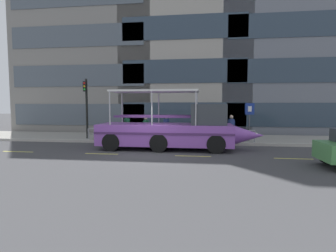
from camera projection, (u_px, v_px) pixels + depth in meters
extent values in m
plane|color=#3D3D3F|center=(149.00, 152.00, 14.38)|extent=(120.00, 120.00, 0.00)
cube|color=gray|center=(164.00, 138.00, 19.90)|extent=(32.00, 4.80, 0.18)
cube|color=#B2ADA3|center=(159.00, 143.00, 17.44)|extent=(32.00, 0.18, 0.18)
cube|color=#DBD64C|center=(18.00, 152.00, 14.51)|extent=(1.80, 0.12, 0.01)
cube|color=#DBD64C|center=(101.00, 154.00, 13.87)|extent=(1.80, 0.12, 0.01)
cube|color=#DBD64C|center=(193.00, 156.00, 13.24)|extent=(1.80, 0.12, 0.01)
cube|color=#DBD64C|center=(293.00, 159.00, 12.60)|extent=(1.80, 0.12, 0.01)
cube|color=#4C5660|center=(78.00, 115.00, 23.61)|extent=(12.18, 0.06, 1.89)
cube|color=#4C5660|center=(77.00, 76.00, 23.34)|extent=(12.18, 0.06, 1.89)
cube|color=#4C5660|center=(76.00, 36.00, 23.07)|extent=(12.18, 0.06, 1.89)
cube|color=#2D3D4C|center=(183.00, 114.00, 22.35)|extent=(10.47, 0.06, 1.98)
cube|color=#2D3D4C|center=(183.00, 71.00, 22.07)|extent=(10.47, 0.06, 1.98)
cube|color=#2D3D4C|center=(183.00, 27.00, 21.78)|extent=(10.47, 0.06, 1.98)
cube|color=slate|center=(269.00, 22.00, 25.79)|extent=(9.54, 10.46, 21.30)
cube|color=#2D3D4C|center=(282.00, 115.00, 21.29)|extent=(8.78, 0.06, 1.95)
cube|color=#2D3D4C|center=(283.00, 70.00, 21.01)|extent=(8.78, 0.06, 1.95)
cube|color=#2D3D4C|center=(285.00, 25.00, 20.73)|extent=(8.78, 0.06, 1.95)
cylinder|color=gray|center=(168.00, 130.00, 17.64)|extent=(11.22, 0.07, 0.07)
cylinder|color=gray|center=(168.00, 135.00, 17.67)|extent=(11.22, 0.06, 0.06)
cylinder|color=gray|center=(89.00, 134.00, 18.41)|extent=(0.09, 0.09, 0.74)
cylinder|color=gray|center=(114.00, 134.00, 18.16)|extent=(0.09, 0.09, 0.74)
cylinder|color=gray|center=(141.00, 135.00, 17.91)|extent=(0.09, 0.09, 0.74)
cylinder|color=gray|center=(168.00, 135.00, 17.67)|extent=(0.09, 0.09, 0.74)
cylinder|color=gray|center=(196.00, 136.00, 17.42)|extent=(0.09, 0.09, 0.74)
cylinder|color=gray|center=(225.00, 136.00, 17.17)|extent=(0.09, 0.09, 0.74)
cylinder|color=gray|center=(255.00, 137.00, 16.92)|extent=(0.09, 0.09, 0.74)
cylinder|color=black|center=(87.00, 109.00, 18.82)|extent=(0.16, 0.16, 4.25)
cube|color=black|center=(85.00, 86.00, 18.50)|extent=(0.24, 0.20, 0.72)
sphere|color=red|center=(84.00, 83.00, 18.38)|extent=(0.14, 0.14, 0.14)
sphere|color=gold|center=(84.00, 86.00, 18.39)|extent=(0.14, 0.14, 0.14)
sphere|color=green|center=(84.00, 89.00, 18.41)|extent=(0.14, 0.14, 0.14)
cylinder|color=#4C4F54|center=(249.00, 122.00, 17.64)|extent=(0.08, 0.08, 2.48)
cube|color=navy|center=(250.00, 109.00, 17.52)|extent=(0.60, 0.04, 0.76)
cube|color=white|center=(250.00, 109.00, 17.51)|extent=(0.24, 0.01, 0.36)
cube|color=purple|center=(165.00, 134.00, 15.42)|extent=(7.67, 2.55, 1.19)
cone|color=purple|center=(248.00, 135.00, 14.80)|extent=(1.73, 1.13, 1.13)
cylinder|color=purple|center=(103.00, 133.00, 15.93)|extent=(0.38, 1.13, 1.13)
cube|color=#4D2A62|center=(162.00, 134.00, 14.13)|extent=(7.67, 0.04, 0.12)
sphere|color=white|center=(256.00, 134.00, 14.74)|extent=(0.22, 0.22, 0.22)
cube|color=#33383D|center=(209.00, 114.00, 15.00)|extent=(1.92, 2.14, 1.15)
cube|color=silver|center=(155.00, 91.00, 15.30)|extent=(4.99, 2.34, 0.10)
cylinder|color=#B2B2B7|center=(197.00, 108.00, 16.17)|extent=(0.07, 0.07, 1.85)
cylinder|color=#B2B2B7|center=(196.00, 108.00, 13.96)|extent=(0.07, 0.07, 1.85)
cylinder|color=#B2B2B7|center=(159.00, 108.00, 16.48)|extent=(0.07, 0.07, 1.85)
cylinder|color=#B2B2B7|center=(152.00, 108.00, 14.27)|extent=(0.07, 0.07, 1.85)
cylinder|color=#B2B2B7|center=(122.00, 108.00, 16.80)|extent=(0.07, 0.07, 1.85)
cylinder|color=#B2B2B7|center=(110.00, 108.00, 14.59)|extent=(0.07, 0.07, 1.85)
cube|color=#4D2A62|center=(157.00, 116.00, 16.02)|extent=(4.59, 0.28, 0.12)
cube|color=#4D2A62|center=(154.00, 117.00, 14.81)|extent=(4.59, 0.28, 0.12)
cylinder|color=black|center=(214.00, 139.00, 16.23)|extent=(1.00, 0.28, 1.00)
cylinder|color=black|center=(216.00, 144.00, 13.91)|extent=(1.00, 0.28, 1.00)
cylinder|color=black|center=(165.00, 138.00, 16.63)|extent=(1.00, 0.28, 1.00)
cylinder|color=black|center=(159.00, 143.00, 14.32)|extent=(1.00, 0.28, 1.00)
cylinder|color=black|center=(124.00, 137.00, 16.99)|extent=(1.00, 0.28, 1.00)
cylinder|color=black|center=(111.00, 142.00, 14.67)|extent=(1.00, 0.28, 1.00)
cylinder|color=#47423D|center=(230.00, 134.00, 17.82)|extent=(0.11, 0.11, 0.85)
cylinder|color=#47423D|center=(232.00, 134.00, 17.84)|extent=(0.11, 0.11, 0.85)
cube|color=navy|center=(231.00, 123.00, 17.77)|extent=(0.36, 0.27, 0.60)
cylinder|color=navy|center=(228.00, 124.00, 17.74)|extent=(0.07, 0.07, 0.54)
cylinder|color=navy|center=(234.00, 124.00, 17.81)|extent=(0.07, 0.07, 0.54)
sphere|color=beige|center=(231.00, 117.00, 17.74)|extent=(0.23, 0.23, 0.23)
cylinder|color=#47423D|center=(167.00, 133.00, 18.32)|extent=(0.11, 0.11, 0.84)
cylinder|color=#47423D|center=(165.00, 133.00, 18.41)|extent=(0.11, 0.11, 0.84)
cube|color=navy|center=(166.00, 123.00, 18.31)|extent=(0.36, 0.30, 0.60)
cylinder|color=navy|center=(169.00, 124.00, 18.19)|extent=(0.07, 0.07, 0.54)
cylinder|color=navy|center=(164.00, 123.00, 18.42)|extent=(0.07, 0.07, 0.54)
sphere|color=beige|center=(166.00, 117.00, 18.27)|extent=(0.23, 0.23, 0.23)
cylinder|color=#47423D|center=(145.00, 133.00, 19.30)|extent=(0.10, 0.10, 0.76)
cylinder|color=#47423D|center=(147.00, 133.00, 19.28)|extent=(0.10, 0.10, 0.76)
cube|color=#236B47|center=(146.00, 124.00, 19.24)|extent=(0.29, 0.17, 0.54)
cylinder|color=#236B47|center=(143.00, 124.00, 19.26)|extent=(0.07, 0.07, 0.49)
cylinder|color=#236B47|center=(148.00, 124.00, 19.21)|extent=(0.07, 0.07, 0.49)
sphere|color=beige|center=(146.00, 118.00, 19.20)|extent=(0.21, 0.21, 0.21)
cylinder|color=#47423D|center=(128.00, 132.00, 19.09)|extent=(0.11, 0.11, 0.84)
cylinder|color=#47423D|center=(126.00, 132.00, 18.96)|extent=(0.11, 0.11, 0.84)
cube|color=#236B47|center=(127.00, 122.00, 18.97)|extent=(0.32, 0.37, 0.60)
cylinder|color=#236B47|center=(129.00, 123.00, 19.13)|extent=(0.07, 0.07, 0.54)
cylinder|color=#236B47|center=(125.00, 123.00, 18.81)|extent=(0.07, 0.07, 0.54)
sphere|color=beige|center=(127.00, 116.00, 18.93)|extent=(0.23, 0.23, 0.23)
cylinder|color=black|center=(327.00, 157.00, 11.49)|extent=(0.64, 0.22, 0.64)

